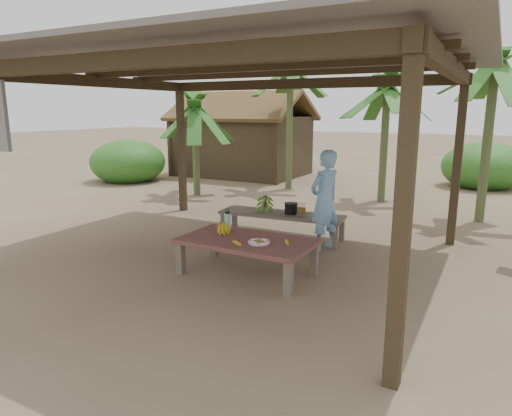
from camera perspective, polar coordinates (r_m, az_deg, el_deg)
The scene contains 18 objects.
ground at distance 7.09m, azimuth -2.13°, elevation -6.13°, with size 80.00×80.00×0.00m, color brown.
pavilion at distance 6.75m, azimuth -2.49°, elevation 16.86°, with size 6.60×5.60×2.95m.
work_table at distance 6.24m, azimuth -1.14°, elevation -4.51°, with size 1.81×1.02×0.50m.
bench at distance 8.03m, azimuth 3.18°, elevation -1.03°, with size 2.24×0.78×0.45m.
ripe_banana_bunch at distance 6.55m, azimuth -4.43°, elevation -2.42°, with size 0.27×0.23×0.16m, color yellow, non-canonical shape.
plate at distance 6.02m, azimuth 0.37°, elevation -4.30°, with size 0.29×0.29×0.04m.
loose_banana_front at distance 5.98m, azimuth -2.40°, elevation -4.39°, with size 0.04×0.17×0.04m, color yellow.
loose_banana_side at distance 6.03m, azimuth 3.87°, elevation -4.27°, with size 0.04×0.17×0.04m, color yellow.
water_flask at distance 6.63m, azimuth -3.58°, elevation -1.70°, with size 0.09×0.09×0.33m.
green_banana_stalk at distance 8.09m, azimuth 1.14°, elevation 0.62°, with size 0.27×0.27×0.31m, color #598C2D, non-canonical shape.
cooking_pot at distance 7.95m, azimuth 4.39°, elevation -0.09°, with size 0.22×0.22×0.19m, color black.
skewer_rack at distance 7.82m, azimuth 5.71°, elevation -0.11°, with size 0.18×0.08×0.24m, color #A57F47, non-canonical shape.
woman at distance 7.36m, azimuth 8.58°, elevation 0.95°, with size 0.59×0.39×1.62m, color #7BB6E8.
hut at distance 15.95m, azimuth -1.62°, elevation 8.15°, with size 4.40×3.43×2.85m.
banana_plant_ne at distance 10.10m, azimuth 27.62°, elevation 14.31°, with size 1.80×1.80×3.33m.
banana_plant_n at distance 11.51m, azimuth 16.04°, elevation 13.20°, with size 1.80×1.80×3.01m.
banana_plant_nw at distance 13.05m, azimuth 4.30°, elevation 16.01°, with size 1.80×1.80×3.61m.
banana_plant_w at distance 12.07m, azimuth -7.63°, elevation 11.15°, with size 1.80×1.80×2.50m.
Camera 1 is at (3.41, -5.80, 2.23)m, focal length 32.00 mm.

